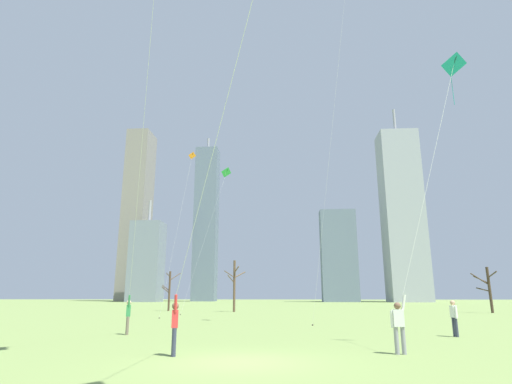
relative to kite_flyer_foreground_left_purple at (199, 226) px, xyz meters
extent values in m
plane|color=#7A934C|center=(1.09, 1.09, -3.73)|extent=(400.00, 400.00, 0.00)
cylinder|color=#33384C|center=(-1.16, 2.24, -3.30)|extent=(0.14, 0.14, 0.85)
cylinder|color=#33384C|center=(-1.11, 2.03, -3.30)|extent=(0.14, 0.14, 0.85)
cube|color=red|center=(-1.14, 2.14, -2.61)|extent=(0.28, 0.38, 0.54)
sphere|color=brown|center=(-1.14, 2.14, -2.22)|extent=(0.22, 0.22, 0.22)
cylinder|color=red|center=(-1.19, 2.34, -2.64)|extent=(0.09, 0.09, 0.55)
cylinder|color=red|center=(-1.08, 1.93, -2.13)|extent=(0.14, 0.22, 0.56)
cylinder|color=silver|center=(1.10, -2.14, 3.13)|extent=(4.39, 8.15, 10.03)
cylinder|color=gray|center=(5.93, 3.03, -3.30)|extent=(0.14, 0.14, 0.85)
cylinder|color=gray|center=(6.15, 3.04, -3.30)|extent=(0.14, 0.14, 0.85)
cube|color=white|center=(6.04, 3.04, -2.61)|extent=(0.35, 0.21, 0.54)
sphere|color=brown|center=(6.04, 3.04, -2.22)|extent=(0.22, 0.22, 0.22)
cylinder|color=white|center=(5.83, 3.03, -2.64)|extent=(0.09, 0.09, 0.55)
cylinder|color=white|center=(6.25, 3.04, -2.13)|extent=(0.21, 0.10, 0.56)
cube|color=teal|center=(9.33, 4.19, 7.19)|extent=(0.98, 0.44, 0.89)
cylinder|color=black|center=(9.33, 4.19, 7.19)|extent=(0.15, 0.37, 0.53)
cylinder|color=teal|center=(9.25, 4.40, 6.20)|extent=(0.02, 0.02, 1.36)
cylinder|color=silver|center=(7.79, 3.62, 2.65)|extent=(3.09, 1.16, 9.07)
cylinder|color=#726656|center=(-5.36, 9.34, -3.30)|extent=(0.14, 0.14, 0.85)
cylinder|color=#726656|center=(-5.27, 9.13, -3.30)|extent=(0.14, 0.14, 0.85)
cube|color=#338C4C|center=(-5.32, 9.24, -2.61)|extent=(0.31, 0.39, 0.54)
sphere|color=beige|center=(-5.32, 9.24, -2.22)|extent=(0.22, 0.22, 0.22)
cylinder|color=#338C4C|center=(-5.39, 9.43, -2.64)|extent=(0.09, 0.09, 0.55)
cylinder|color=#338C4C|center=(-5.24, 9.04, -2.13)|extent=(0.16, 0.22, 0.56)
cylinder|color=silver|center=(-3.16, 3.69, 5.44)|extent=(4.17, 10.71, 14.64)
cylinder|color=#33384C|center=(10.15, 9.15, -3.30)|extent=(0.14, 0.14, 0.85)
cylinder|color=#33384C|center=(10.12, 9.37, -3.30)|extent=(0.14, 0.14, 0.85)
cube|color=white|center=(10.13, 9.26, -2.61)|extent=(0.23, 0.36, 0.54)
sphere|color=tan|center=(10.13, 9.26, -2.22)|extent=(0.22, 0.22, 0.22)
cylinder|color=white|center=(10.16, 9.05, -2.64)|extent=(0.09, 0.09, 0.55)
cylinder|color=white|center=(10.11, 9.47, -2.64)|extent=(0.09, 0.09, 0.55)
cube|color=green|center=(-4.61, 36.58, 12.58)|extent=(1.11, 0.80, 1.22)
cylinder|color=black|center=(-4.61, 36.58, 12.58)|extent=(0.44, 0.26, 0.75)
cylinder|color=silver|center=(-6.31, 33.54, 4.45)|extent=(3.41, 6.09, 16.27)
cylinder|color=#3F3833|center=(-8.01, 30.51, -3.69)|extent=(0.10, 0.10, 0.08)
cylinder|color=silver|center=(5.76, 14.92, 9.82)|extent=(3.49, 2.51, 27.01)
cylinder|color=#3F3833|center=(4.02, 16.17, -3.69)|extent=(0.10, 0.10, 0.08)
cube|color=orange|center=(-6.37, 25.95, 11.13)|extent=(0.63, 0.45, 0.73)
cylinder|color=black|center=(-6.37, 25.95, 11.13)|extent=(0.16, 0.13, 0.47)
cylinder|color=silver|center=(-7.23, 24.88, 3.72)|extent=(1.73, 2.16, 14.81)
cylinder|color=#3F3833|center=(-8.09, 23.80, -3.69)|extent=(0.10, 0.10, 0.08)
cylinder|color=#423326|center=(24.74, 37.47, -1.26)|extent=(0.29, 0.29, 4.94)
cylinder|color=#423326|center=(25.03, 37.01, 0.37)|extent=(0.73, 1.05, 0.75)
cylinder|color=#423326|center=(24.13, 37.69, -1.24)|extent=(1.31, 0.58, 0.50)
cylinder|color=#423326|center=(24.02, 37.61, -0.17)|extent=(1.53, 0.42, 0.88)
cylinder|color=#423326|center=(23.86, 37.55, -0.11)|extent=(1.85, 0.31, 1.36)
cylinder|color=brown|center=(-3.68, 38.43, -0.78)|extent=(0.28, 0.28, 5.90)
cylinder|color=brown|center=(-3.40, 38.12, 1.11)|extent=(0.73, 0.77, 0.78)
cylinder|color=brown|center=(-4.00, 37.80, -0.02)|extent=(0.75, 1.36, 0.97)
cylinder|color=brown|center=(-3.11, 38.97, 0.53)|extent=(1.29, 1.21, 0.83)
cylinder|color=brown|center=(-3.75, 39.22, 0.21)|extent=(0.24, 1.65, 1.13)
cylinder|color=brown|center=(-4.23, 37.97, 0.56)|extent=(1.19, 1.03, 0.82)
cylinder|color=#4C3828|center=(-12.17, 41.17, -1.32)|extent=(0.24, 0.24, 4.82)
cylinder|color=#4C3828|center=(-11.71, 41.91, 0.46)|extent=(1.03, 1.57, 1.00)
cylinder|color=#4C3828|center=(-12.23, 40.56, 0.60)|extent=(0.23, 1.27, 0.49)
cylinder|color=#4C3828|center=(-12.67, 41.34, -0.97)|extent=(1.09, 0.45, 0.75)
cylinder|color=#4C3828|center=(-12.65, 41.15, -1.19)|extent=(1.05, 0.16, 0.83)
cube|color=#9EA3AD|center=(37.86, 115.86, 22.12)|extent=(11.34, 9.45, 51.69)
cylinder|color=#99999E|center=(37.86, 115.86, 52.17)|extent=(0.80, 0.80, 8.42)
cube|color=slate|center=(18.47, 118.18, 10.06)|extent=(10.72, 5.82, 27.57)
cube|color=#B2B2B7|center=(39.68, 131.00, 21.21)|extent=(6.22, 6.47, 49.86)
cylinder|color=#99999E|center=(39.68, 131.00, 48.78)|extent=(0.80, 0.80, 5.27)
cube|color=slate|center=(-24.94, 129.77, 22.75)|extent=(7.69, 6.84, 52.96)
cylinder|color=#99999E|center=(-24.94, 129.77, 51.39)|extent=(0.80, 0.80, 4.32)
cube|color=gray|center=(-50.42, 131.86, 26.59)|extent=(7.95, 10.89, 60.63)
cube|color=gray|center=(-40.37, 115.74, 8.38)|extent=(9.33, 8.33, 24.20)
cylinder|color=#99999E|center=(-40.37, 115.74, 23.99)|extent=(0.80, 0.80, 7.03)
camera|label=1|loc=(2.42, -11.50, -1.89)|focal=29.37mm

